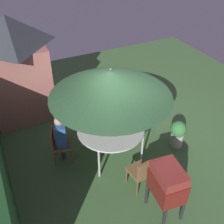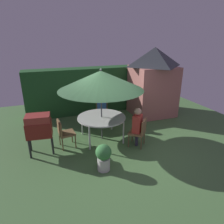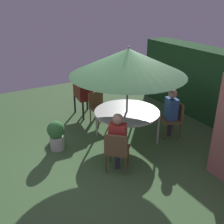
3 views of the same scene
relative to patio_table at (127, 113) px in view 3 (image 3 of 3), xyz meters
name	(u,v)px [view 3 (image 3 of 3)]	position (x,y,z in m)	size (l,w,h in m)	color
ground_plane	(109,153)	(0.31, -0.68, -0.75)	(11.00, 11.00, 0.00)	#47703D
hedge_backdrop	(218,88)	(0.31, 2.82, 0.25)	(5.55, 0.80, 2.00)	#1E4C23
patio_table	(127,113)	(0.00, 0.00, 0.00)	(1.58, 1.58, 0.80)	white
patio_umbrella	(128,62)	(0.00, 0.00, 1.25)	(2.67, 2.67, 2.36)	#4C4C51
bbq_grill	(84,88)	(-1.94, -0.23, 0.10)	(0.75, 0.57, 1.20)	maroon
chair_near_shed	(117,149)	(0.96, -0.87, -0.23)	(0.65, 0.65, 0.90)	olive
chair_far_side	(174,117)	(0.37, 1.19, -0.23)	(0.58, 0.58, 0.90)	olive
chair_toward_hedge	(98,106)	(-1.25, -0.13, -0.23)	(0.51, 0.51, 0.90)	olive
potted_plant_by_shed	(56,134)	(-0.46, -1.65, -0.35)	(0.41, 0.41, 0.72)	silver
person_in_red	(118,136)	(0.90, -0.81, 0.04)	(0.41, 0.41, 1.26)	#CC3D33
person_in_blue	(171,107)	(0.35, 1.11, 0.04)	(0.40, 0.33, 1.26)	#3866B2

